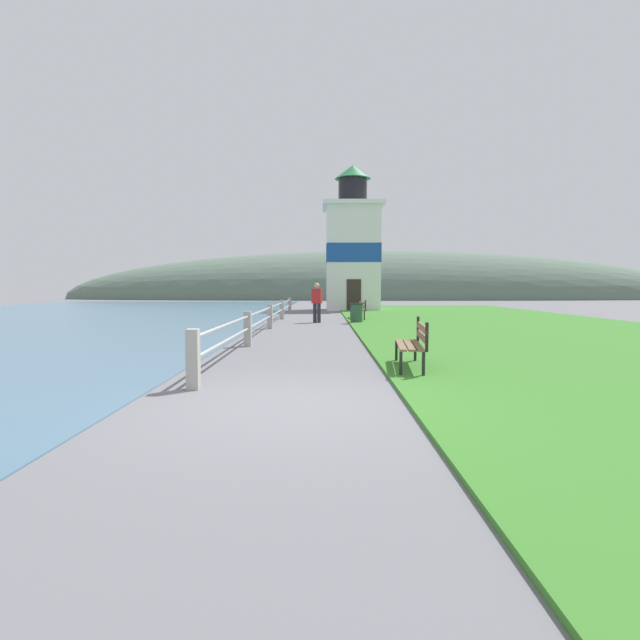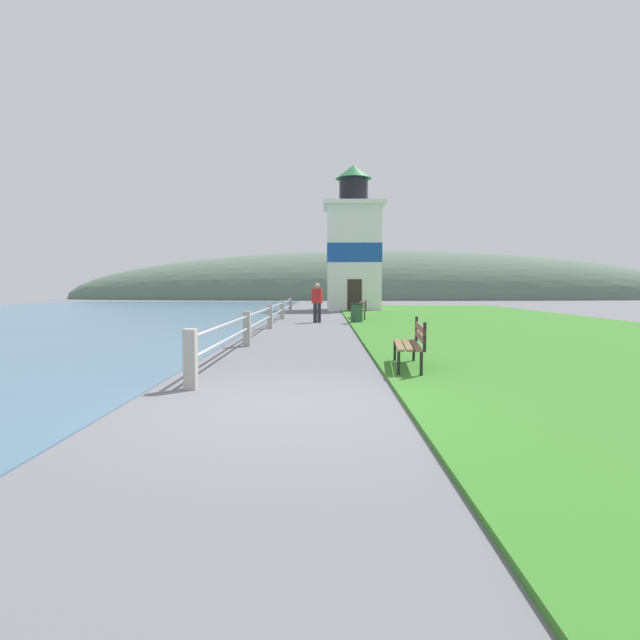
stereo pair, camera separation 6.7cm
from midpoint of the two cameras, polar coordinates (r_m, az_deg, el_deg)
ground_plane at (r=6.53m, az=-3.99°, el=-9.70°), size 160.00×160.00×0.00m
grass_verge at (r=20.85m, az=20.30°, el=-0.54°), size 12.00×39.72×0.06m
seawall_railing at (r=18.21m, az=-5.64°, el=0.67°), size 0.18×21.69×0.90m
park_bench_near at (r=9.21m, az=10.68°, el=-2.41°), size 0.64×1.74×0.94m
park_bench_midway at (r=23.05m, az=4.63°, el=1.35°), size 0.59×2.01×0.94m
lighthouse at (r=33.14m, az=3.88°, el=8.09°), size 3.91×3.91×9.43m
person_strolling at (r=21.19m, az=-0.24°, el=2.16°), size 0.46×0.35×1.69m
trash_bin at (r=20.84m, az=4.32°, el=0.77°), size 0.54×0.54×0.84m
distant_hillside at (r=63.27m, az=7.35°, el=2.40°), size 80.00×16.00×12.00m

